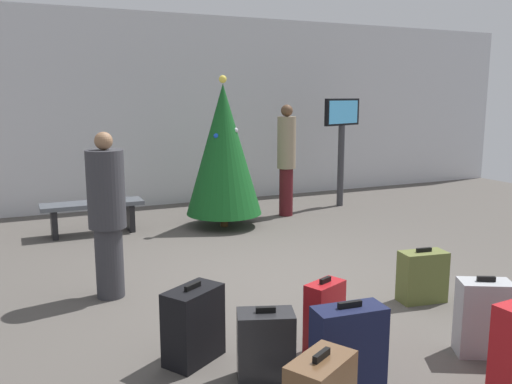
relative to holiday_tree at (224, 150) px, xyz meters
name	(u,v)px	position (x,y,z in m)	size (l,w,h in m)	color
ground_plane	(287,282)	(-0.30, -2.71, -1.21)	(16.00, 16.00, 0.00)	#514C47
back_wall	(166,111)	(-0.30, 2.16, 0.54)	(16.00, 0.20, 3.51)	silver
holiday_tree	(224,150)	(0.00, 0.00, 0.00)	(1.18, 1.18, 2.34)	#4C3319
flight_info_kiosk	(342,131)	(2.56, 0.61, 0.18)	(0.91, 0.40, 1.98)	#333338
waiting_bench	(93,210)	(-1.95, 0.36, -0.85)	(1.46, 0.44, 0.48)	#4C5159
traveller_0	(107,212)	(-2.14, -2.33, -0.33)	(0.51, 0.51, 1.69)	#333338
traveller_1	(286,157)	(1.25, 0.29, -0.20)	(0.39, 0.39, 1.89)	#4C1419
suitcase_1	(483,318)	(0.33, -4.82, -0.91)	(0.46, 0.39, 0.65)	#9EA0A5
suitcase_2	(324,318)	(-0.80, -4.29, -0.92)	(0.37, 0.29, 0.63)	#B2191E
suitcase_3	(266,346)	(-1.40, -4.47, -0.95)	(0.47, 0.37, 0.56)	#232326
suitcase_5	(194,325)	(-1.79, -3.98, -0.92)	(0.53, 0.47, 0.62)	black
suitcase_6	(348,354)	(-1.02, -4.93, -0.88)	(0.50, 0.26, 0.70)	#141938
suitcase_7	(422,276)	(0.67, -3.75, -0.96)	(0.49, 0.30, 0.55)	#59602D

